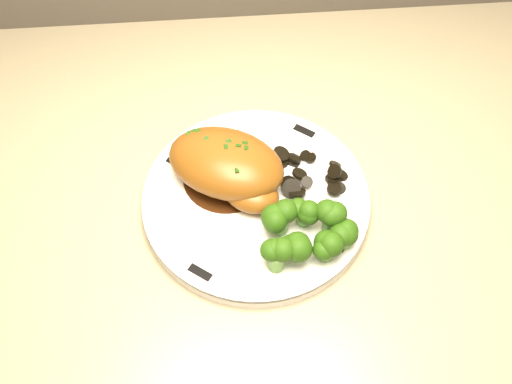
{
  "coord_description": "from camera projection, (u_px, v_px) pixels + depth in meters",
  "views": [
    {
      "loc": [
        -0.21,
        1.26,
        1.43
      ],
      "look_at": [
        -0.18,
        1.66,
        0.84
      ],
      "focal_mm": 45.0,
      "sensor_mm": 36.0,
      "label": 1
    }
  ],
  "objects": [
    {
      "name": "plate",
      "position": [
        256.0,
        201.0,
        0.72
      ],
      "size": [
        0.33,
        0.33,
        0.02
      ],
      "primitive_type": "cylinder",
      "rotation": [
        0.0,
        0.0,
        -0.34
      ],
      "color": "white",
      "rests_on": "counter"
    },
    {
      "name": "broccoli_florets",
      "position": [
        309.0,
        233.0,
        0.67
      ],
      "size": [
        0.1,
        0.08,
        0.04
      ],
      "rotation": [
        0.0,
        0.0,
        -0.03
      ],
      "color": "#5E933E",
      "rests_on": "plate"
    },
    {
      "name": "counter",
      "position": [
        487.0,
        311.0,
        1.09
      ],
      "size": [
        1.88,
        0.64,
        0.93
      ],
      "color": "#4F3924",
      "rests_on": "ground"
    },
    {
      "name": "rim_accent_0",
      "position": [
        304.0,
        131.0,
        0.77
      ],
      "size": [
        0.03,
        0.02,
        0.0
      ],
      "primitive_type": "cube",
      "rotation": [
        0.0,
        0.0,
        2.51
      ],
      "color": "black",
      "rests_on": "plate"
    },
    {
      "name": "gravy_pool",
      "position": [
        227.0,
        177.0,
        0.73
      ],
      "size": [
        0.1,
        0.1,
        0.0
      ],
      "primitive_type": "cylinder",
      "color": "#331809",
      "rests_on": "plate"
    },
    {
      "name": "rim_accent_3",
      "position": [
        344.0,
        242.0,
        0.68
      ],
      "size": [
        0.02,
        0.03,
        0.0
      ],
      "primitive_type": "cube",
      "rotation": [
        0.0,
        0.0,
        7.22
      ],
      "color": "black",
      "rests_on": "plate"
    },
    {
      "name": "chicken_breast",
      "position": [
        229.0,
        167.0,
        0.71
      ],
      "size": [
        0.16,
        0.14,
        0.05
      ],
      "rotation": [
        0.0,
        0.0,
        -0.45
      ],
      "color": "brown",
      "rests_on": "plate"
    },
    {
      "name": "mushroom_pile",
      "position": [
        310.0,
        176.0,
        0.73
      ],
      "size": [
        0.08,
        0.06,
        0.02
      ],
      "color": "black",
      "rests_on": "plate"
    },
    {
      "name": "rim_accent_1",
      "position": [
        175.0,
        155.0,
        0.75
      ],
      "size": [
        0.02,
        0.03,
        0.0
      ],
      "primitive_type": "cube",
      "rotation": [
        0.0,
        0.0,
        4.08
      ],
      "color": "black",
      "rests_on": "plate"
    },
    {
      "name": "rim_accent_2",
      "position": [
        200.0,
        273.0,
        0.66
      ],
      "size": [
        0.03,
        0.02,
        0.0
      ],
      "primitive_type": "cube",
      "rotation": [
        0.0,
        0.0,
        5.65
      ],
      "color": "black",
      "rests_on": "plate"
    }
  ]
}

